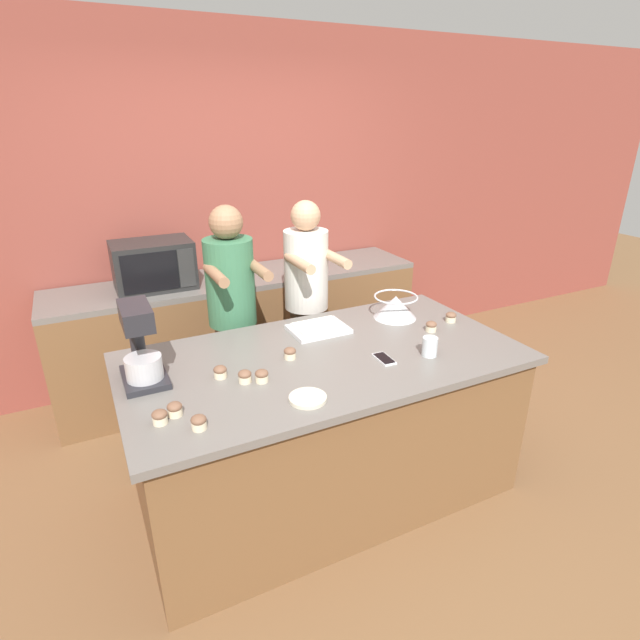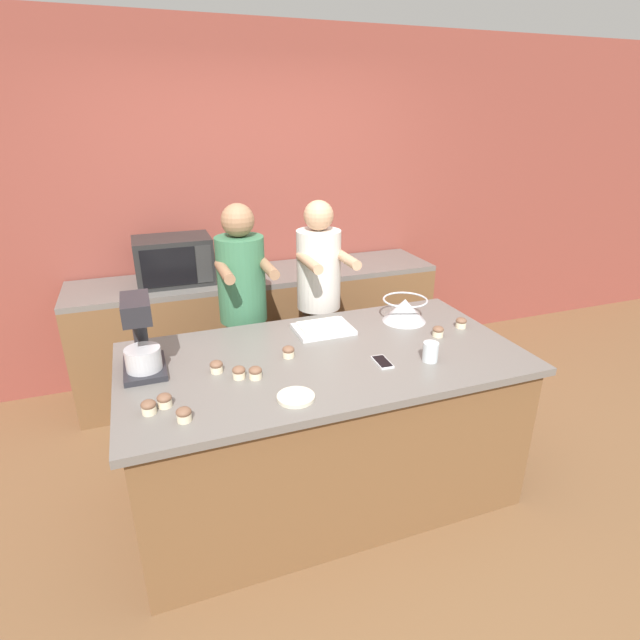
% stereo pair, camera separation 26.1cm
% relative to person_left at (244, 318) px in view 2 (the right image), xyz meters
% --- Properties ---
extents(ground_plane, '(16.00, 16.00, 0.00)m').
position_rel_person_left_xyz_m(ground_plane, '(0.26, -0.78, -0.83)').
color(ground_plane, brown).
extents(back_wall, '(10.00, 0.06, 2.70)m').
position_rel_person_left_xyz_m(back_wall, '(0.26, 1.00, 0.52)').
color(back_wall, brown).
rests_on(back_wall, ground_plane).
extents(island_counter, '(2.10, 1.09, 0.88)m').
position_rel_person_left_xyz_m(island_counter, '(0.26, -0.78, -0.39)').
color(island_counter, brown).
rests_on(island_counter, ground_plane).
extents(back_counter, '(2.80, 0.60, 0.92)m').
position_rel_person_left_xyz_m(back_counter, '(0.26, 0.65, -0.37)').
color(back_counter, brown).
rests_on(back_counter, ground_plane).
extents(person_left, '(0.32, 0.49, 1.57)m').
position_rel_person_left_xyz_m(person_left, '(0.00, 0.00, 0.00)').
color(person_left, brown).
rests_on(person_left, ground_plane).
extents(person_right, '(0.31, 0.49, 1.56)m').
position_rel_person_left_xyz_m(person_right, '(0.52, -0.00, -0.00)').
color(person_right, brown).
rests_on(person_right, ground_plane).
extents(stand_mixer, '(0.20, 0.30, 0.39)m').
position_rel_person_left_xyz_m(stand_mixer, '(-0.63, -0.63, 0.22)').
color(stand_mixer, '#232328').
rests_on(stand_mixer, island_counter).
extents(mixing_bowl, '(0.27, 0.27, 0.14)m').
position_rel_person_left_xyz_m(mixing_bowl, '(0.90, -0.50, 0.12)').
color(mixing_bowl, '#BCBCC1').
rests_on(mixing_bowl, island_counter).
extents(baking_tray, '(0.33, 0.25, 0.04)m').
position_rel_person_left_xyz_m(baking_tray, '(0.37, -0.48, 0.07)').
color(baking_tray, silver).
rests_on(baking_tray, island_counter).
extents(microwave_oven, '(0.54, 0.36, 0.33)m').
position_rel_person_left_xyz_m(microwave_oven, '(-0.36, 0.65, 0.25)').
color(microwave_oven, black).
rests_on(microwave_oven, back_counter).
extents(cell_phone, '(0.08, 0.15, 0.01)m').
position_rel_person_left_xyz_m(cell_phone, '(0.51, -0.96, 0.05)').
color(cell_phone, silver).
rests_on(cell_phone, island_counter).
extents(drinking_glass, '(0.08, 0.08, 0.10)m').
position_rel_person_left_xyz_m(drinking_glass, '(0.76, -1.03, 0.10)').
color(drinking_glass, silver).
rests_on(drinking_glass, island_counter).
extents(small_plate, '(0.17, 0.17, 0.02)m').
position_rel_person_left_xyz_m(small_plate, '(-0.01, -1.14, 0.06)').
color(small_plate, beige).
rests_on(small_plate, island_counter).
extents(cupcake_0, '(0.06, 0.06, 0.06)m').
position_rel_person_left_xyz_m(cupcake_0, '(-0.56, -1.00, 0.08)').
color(cupcake_0, beige).
rests_on(cupcake_0, island_counter).
extents(cupcake_1, '(0.06, 0.06, 0.06)m').
position_rel_person_left_xyz_m(cupcake_1, '(-0.50, -1.15, 0.08)').
color(cupcake_1, beige).
rests_on(cupcake_1, island_counter).
extents(cupcake_2, '(0.06, 0.06, 0.06)m').
position_rel_person_left_xyz_m(cupcake_2, '(-0.63, -1.04, 0.08)').
color(cupcake_2, beige).
rests_on(cupcake_2, island_counter).
extents(cupcake_3, '(0.06, 0.06, 0.06)m').
position_rel_person_left_xyz_m(cupcake_3, '(-0.21, -0.86, 0.08)').
color(cupcake_3, beige).
rests_on(cupcake_3, island_counter).
extents(cupcake_4, '(0.06, 0.06, 0.06)m').
position_rel_person_left_xyz_m(cupcake_4, '(-0.13, -0.90, 0.08)').
color(cupcake_4, beige).
rests_on(cupcake_4, island_counter).
extents(cupcake_5, '(0.06, 0.06, 0.06)m').
position_rel_person_left_xyz_m(cupcake_5, '(0.08, -0.73, 0.08)').
color(cupcake_5, beige).
rests_on(cupcake_5, island_counter).
extents(cupcake_6, '(0.06, 0.06, 0.06)m').
position_rel_person_left_xyz_m(cupcake_6, '(0.96, -0.77, 0.08)').
color(cupcake_6, beige).
rests_on(cupcake_6, island_counter).
extents(cupcake_7, '(0.06, 0.06, 0.06)m').
position_rel_person_left_xyz_m(cupcake_7, '(1.16, -0.71, 0.08)').
color(cupcake_7, beige).
rests_on(cupcake_7, island_counter).
extents(cupcake_8, '(0.06, 0.06, 0.06)m').
position_rel_person_left_xyz_m(cupcake_8, '(-0.30, -0.77, 0.08)').
color(cupcake_8, beige).
rests_on(cupcake_8, island_counter).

